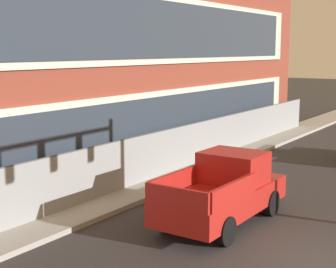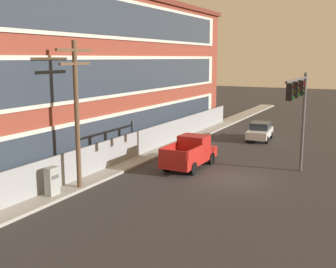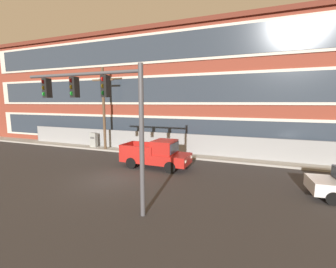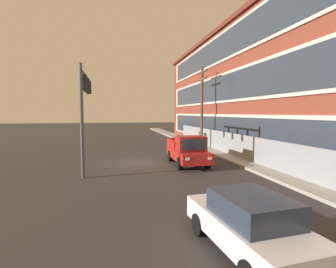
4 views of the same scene
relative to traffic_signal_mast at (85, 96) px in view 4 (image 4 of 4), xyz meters
name	(u,v)px [view 4 (image 4 of 4)]	position (x,y,z in m)	size (l,w,h in m)	color
ground_plane	(137,163)	(-1.88, 3.34, -4.60)	(160.00, 160.00, 0.00)	#333030
sidewalk_building_side	(234,158)	(-1.88, 10.85, -4.52)	(80.00, 1.95, 0.16)	#9E9B93
brick_mill_building	(280,86)	(-3.92, 16.17, 1.34)	(44.82, 9.27, 11.85)	brown
chain_link_fence	(254,150)	(0.38, 11.24, -3.60)	(37.07, 0.06, 1.97)	gray
traffic_signal_mast	(85,96)	(0.00, 0.00, 0.00)	(6.07, 0.43, 6.27)	#4C4C51
pickup_truck_red	(188,151)	(-0.41, 6.72, -3.64)	(5.11, 2.14, 2.05)	#AD1E19
sedan_white	(250,223)	(10.96, 5.01, -3.80)	(4.26, 2.11, 1.56)	silver
utility_pole_near_corner	(202,103)	(-7.62, 10.21, -0.06)	(2.79, 0.26, 8.07)	brown
electrical_cabinet	(200,139)	(-9.32, 10.60, -3.78)	(0.71, 0.45, 1.63)	#939993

